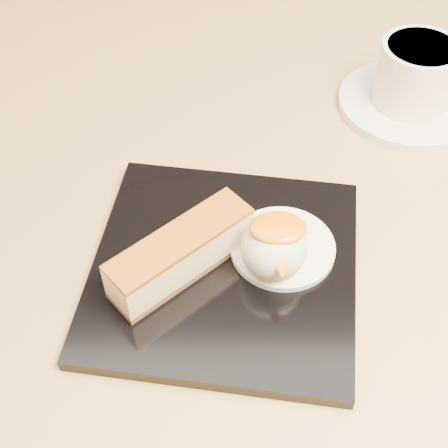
{
  "coord_description": "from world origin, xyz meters",
  "views": [
    {
      "loc": [
        -0.05,
        -0.38,
        1.15
      ],
      "look_at": [
        -0.04,
        -0.04,
        0.76
      ],
      "focal_mm": 50.0,
      "sensor_mm": 36.0,
      "label": 1
    }
  ],
  "objects_px": {
    "table": "(262,310)",
    "cheesecake": "(181,253)",
    "dessert_plate": "(224,268)",
    "saucer": "(408,104)",
    "coffee_cup": "(418,73)",
    "ice_cream_scoop": "(274,248)"
  },
  "relations": [
    {
      "from": "dessert_plate",
      "to": "coffee_cup",
      "type": "bearing_deg",
      "value": 47.65
    },
    {
      "from": "table",
      "to": "cheesecake",
      "type": "height_order",
      "value": "cheesecake"
    },
    {
      "from": "dessert_plate",
      "to": "ice_cream_scoop",
      "type": "height_order",
      "value": "ice_cream_scoop"
    },
    {
      "from": "dessert_plate",
      "to": "saucer",
      "type": "height_order",
      "value": "dessert_plate"
    },
    {
      "from": "ice_cream_scoop",
      "to": "saucer",
      "type": "xyz_separation_m",
      "value": [
        0.16,
        0.23,
        -0.03
      ]
    },
    {
      "from": "coffee_cup",
      "to": "dessert_plate",
      "type": "bearing_deg",
      "value": -113.28
    },
    {
      "from": "cheesecake",
      "to": "coffee_cup",
      "type": "distance_m",
      "value": 0.33
    },
    {
      "from": "saucer",
      "to": "ice_cream_scoop",
      "type": "bearing_deg",
      "value": -125.2
    },
    {
      "from": "ice_cream_scoop",
      "to": "dessert_plate",
      "type": "bearing_deg",
      "value": 172.87
    },
    {
      "from": "dessert_plate",
      "to": "cheesecake",
      "type": "height_order",
      "value": "cheesecake"
    },
    {
      "from": "table",
      "to": "dessert_plate",
      "type": "bearing_deg",
      "value": -123.96
    },
    {
      "from": "dessert_plate",
      "to": "cheesecake",
      "type": "distance_m",
      "value": 0.04
    },
    {
      "from": "dessert_plate",
      "to": "cheesecake",
      "type": "relative_size",
      "value": 1.84
    },
    {
      "from": "cheesecake",
      "to": "coffee_cup",
      "type": "xyz_separation_m",
      "value": [
        0.24,
        0.23,
        0.01
      ]
    },
    {
      "from": "cheesecake",
      "to": "saucer",
      "type": "relative_size",
      "value": 0.8
    },
    {
      "from": "coffee_cup",
      "to": "ice_cream_scoop",
      "type": "bearing_deg",
      "value": -106.55
    },
    {
      "from": "table",
      "to": "cheesecake",
      "type": "relative_size",
      "value": 6.67
    },
    {
      "from": "cheesecake",
      "to": "coffee_cup",
      "type": "relative_size",
      "value": 1.12
    },
    {
      "from": "dessert_plate",
      "to": "cheesecake",
      "type": "xyz_separation_m",
      "value": [
        -0.04,
        -0.0,
        0.03
      ]
    },
    {
      "from": "dessert_plate",
      "to": "coffee_cup",
      "type": "distance_m",
      "value": 0.3
    },
    {
      "from": "table",
      "to": "saucer",
      "type": "distance_m",
      "value": 0.28
    },
    {
      "from": "ice_cream_scoop",
      "to": "coffee_cup",
      "type": "bearing_deg",
      "value": 54.39
    }
  ]
}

